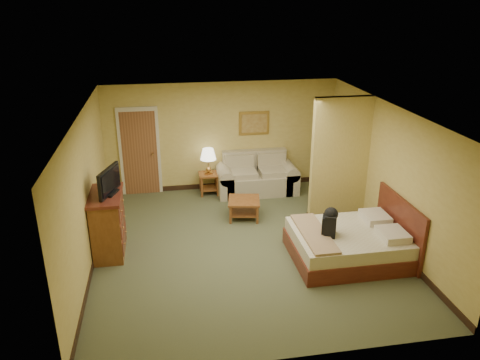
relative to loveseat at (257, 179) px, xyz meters
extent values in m
plane|color=#4A5034|center=(-0.77, -2.58, -0.31)|extent=(6.00, 6.00, 0.00)
plane|color=white|center=(-0.77, -2.58, 2.29)|extent=(6.00, 6.00, 0.00)
cube|color=tan|center=(-0.77, 0.42, 0.99)|extent=(5.50, 0.02, 2.60)
cube|color=tan|center=(-3.52, -2.58, 0.99)|extent=(0.02, 6.00, 2.60)
cube|color=tan|center=(1.98, -2.58, 0.99)|extent=(0.02, 6.00, 2.60)
cube|color=tan|center=(1.38, -1.65, 0.99)|extent=(1.20, 0.15, 2.60)
cube|color=beige|center=(-2.72, 0.39, 0.74)|extent=(0.94, 0.06, 2.10)
cube|color=brown|center=(-2.72, 0.38, 0.69)|extent=(0.80, 0.04, 2.00)
cylinder|color=#B48342|center=(-2.42, 0.32, 0.69)|extent=(0.04, 0.12, 0.04)
cube|color=black|center=(-0.77, 0.41, -0.25)|extent=(5.50, 0.02, 0.12)
cube|color=tan|center=(0.00, -0.05, -0.08)|extent=(1.56, 0.84, 0.47)
cube|color=tan|center=(0.00, 0.31, 0.40)|extent=(1.56, 0.20, 0.49)
cube|color=tan|center=(-0.78, -0.05, -0.05)|extent=(0.34, 0.84, 0.52)
cube|color=tan|center=(0.78, -0.05, -0.05)|extent=(0.34, 0.84, 0.52)
cube|color=brown|center=(-1.15, 0.07, 0.18)|extent=(0.47, 0.47, 0.04)
cube|color=brown|center=(-1.15, 0.07, -0.17)|extent=(0.39, 0.39, 0.03)
cube|color=brown|center=(-1.34, -0.11, -0.07)|extent=(0.05, 0.05, 0.47)
cube|color=brown|center=(-0.96, -0.11, -0.07)|extent=(0.05, 0.05, 0.47)
cube|color=brown|center=(-1.34, 0.26, -0.07)|extent=(0.05, 0.05, 0.47)
cube|color=brown|center=(-0.96, 0.26, -0.07)|extent=(0.05, 0.05, 0.47)
cylinder|color=#B48342|center=(-1.15, 0.07, 0.22)|extent=(0.19, 0.19, 0.04)
cylinder|color=#B48342|center=(-1.15, 0.07, 0.46)|extent=(0.02, 0.02, 0.31)
cone|color=white|center=(-1.15, 0.07, 0.68)|extent=(0.37, 0.37, 0.26)
cube|color=brown|center=(-0.56, -1.36, 0.09)|extent=(0.76, 0.76, 0.04)
cube|color=brown|center=(-0.56, -1.36, -0.17)|extent=(0.65, 0.65, 0.03)
cube|color=brown|center=(-0.84, -1.64, -0.12)|extent=(0.05, 0.05, 0.39)
cube|color=brown|center=(-0.28, -1.08, -0.12)|extent=(0.05, 0.05, 0.39)
cube|color=#B78E3F|center=(0.00, 0.40, 1.29)|extent=(0.73, 0.03, 0.57)
cube|color=olive|center=(0.00, 0.38, 1.29)|extent=(0.61, 0.02, 0.45)
cube|color=brown|center=(-3.24, -2.37, 0.24)|extent=(0.51, 1.02, 1.11)
cube|color=#521C13|center=(-3.24, -2.37, 0.83)|extent=(0.58, 1.10, 0.06)
cube|color=black|center=(-3.14, -2.37, 0.87)|extent=(0.30, 0.39, 0.03)
cube|color=black|center=(-3.14, -2.37, 1.10)|extent=(0.31, 0.76, 0.47)
cube|color=#521C13|center=(0.98, -3.30, -0.16)|extent=(1.98, 1.59, 0.30)
cube|color=beige|center=(0.98, -3.30, 0.10)|extent=(1.92, 1.53, 0.24)
cube|color=#521C13|center=(1.94, -3.30, 0.23)|extent=(0.06, 1.68, 1.09)
cube|color=silver|center=(1.63, -3.65, 0.28)|extent=(0.45, 0.55, 0.14)
cube|color=silver|center=(1.63, -2.96, 0.28)|extent=(0.45, 0.55, 0.14)
cube|color=#987753|center=(0.34, -3.30, 0.24)|extent=(0.45, 1.49, 0.05)
cube|color=black|center=(0.60, -3.37, 0.42)|extent=(0.30, 0.36, 0.40)
sphere|color=black|center=(0.60, -3.37, 0.63)|extent=(0.24, 0.24, 0.24)
camera|label=1|loc=(-2.17, -10.24, 4.11)|focal=35.00mm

